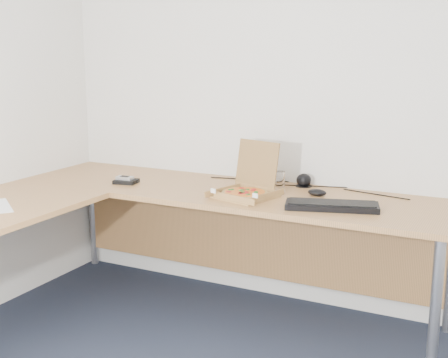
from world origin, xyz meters
The scene contains 10 objects.
room_shell centered at (0.00, 0.00, 1.25)m, with size 3.50×3.50×2.50m, color silver, non-canonical shape.
desk centered at (-0.82, 0.97, 0.70)m, with size 2.50×2.20×0.73m.
pizza_box centered at (-0.33, 1.31, 0.76)m, with size 0.28×0.32×0.28m.
drinking_glass centered at (-0.22, 1.52, 0.78)m, with size 0.06×0.06×0.11m, color silver.
keyboard centered at (0.16, 1.27, 0.74)m, with size 0.46×0.16×0.03m, color black.
mouse centered at (0.01, 1.49, 0.75)m, with size 0.10×0.07×0.04m, color black.
wallet centered at (-1.10, 1.29, 0.74)m, with size 0.13×0.11×0.02m, color black.
phone centered at (-1.11, 1.29, 0.76)m, with size 0.10×0.05×0.02m, color #B2B5BA.
dome_speaker centered at (-0.13, 1.68, 0.77)m, with size 0.10×0.10×0.08m, color black.
cable_bundle centered at (-0.15, 1.68, 0.73)m, with size 0.58×0.04×0.01m, color black, non-canonical shape.
Camera 1 is at (0.99, -1.59, 1.51)m, focal length 48.72 mm.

